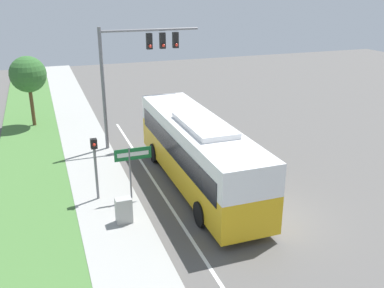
{
  "coord_description": "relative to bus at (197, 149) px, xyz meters",
  "views": [
    {
      "loc": [
        -8.42,
        -13.96,
        9.24
      ],
      "look_at": [
        -1.61,
        4.86,
        1.79
      ],
      "focal_mm": 40.0,
      "sensor_mm": 36.0,
      "label": 1
    }
  ],
  "objects": [
    {
      "name": "ground_plane",
      "position": [
        1.71,
        -3.85,
        -1.9
      ],
      "size": [
        80.0,
        80.0,
        0.0
      ],
      "primitive_type": "plane",
      "color": "#565451"
    },
    {
      "name": "sidewalk",
      "position": [
        -4.49,
        -3.85,
        -1.84
      ],
      "size": [
        2.8,
        80.0,
        0.12
      ],
      "color": "#9E9E99",
      "rests_on": "ground_plane"
    },
    {
      "name": "grass_verge",
      "position": [
        -7.69,
        -3.85,
        -1.85
      ],
      "size": [
        3.6,
        80.0,
        0.1
      ],
      "color": "#477538",
      "rests_on": "ground_plane"
    },
    {
      "name": "lane_divider_near",
      "position": [
        -1.89,
        -3.85,
        -1.9
      ],
      "size": [
        0.14,
        30.0,
        0.01
      ],
      "color": "silver",
      "rests_on": "ground_plane"
    },
    {
      "name": "bus",
      "position": [
        0.0,
        0.0,
        0.0
      ],
      "size": [
        2.67,
        11.56,
        3.5
      ],
      "color": "gold",
      "rests_on": "ground_plane"
    },
    {
      "name": "signal_gantry",
      "position": [
        -1.45,
        6.33,
        3.29
      ],
      "size": [
        5.8,
        0.41,
        7.13
      ],
      "color": "slate",
      "rests_on": "ground_plane"
    },
    {
      "name": "pedestrian_signal",
      "position": [
        -4.81,
        0.01,
        0.15
      ],
      "size": [
        0.28,
        0.34,
        3.0
      ],
      "color": "slate",
      "rests_on": "ground_plane"
    },
    {
      "name": "street_sign",
      "position": [
        -3.28,
        -0.52,
        0.03
      ],
      "size": [
        1.65,
        0.08,
        2.6
      ],
      "color": "slate",
      "rests_on": "ground_plane"
    },
    {
      "name": "utility_cabinet",
      "position": [
        -4.11,
        -2.45,
        -1.24
      ],
      "size": [
        0.66,
        0.44,
        1.07
      ],
      "color": "#A8A8A3",
      "rests_on": "sidewalk"
    },
    {
      "name": "roadside_tree",
      "position": [
        -7.38,
        12.62,
        1.74
      ],
      "size": [
        2.42,
        2.42,
        4.77
      ],
      "color": "brown",
      "rests_on": "grass_verge"
    }
  ]
}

